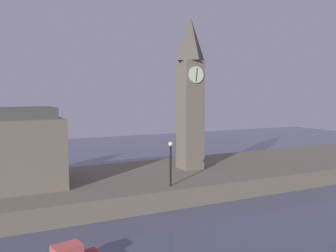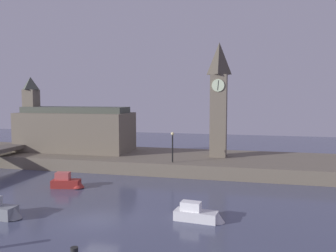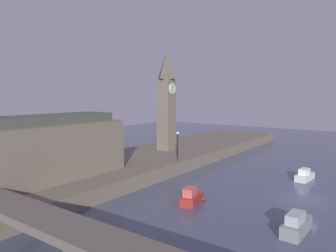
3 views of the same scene
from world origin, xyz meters
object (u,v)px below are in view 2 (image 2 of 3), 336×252
parliament_hall (73,129)px  streetlamp (173,143)px  clock_tower (219,98)px  boat_dinghy_red (68,182)px  boat_ferry_white (199,214)px

parliament_hall → streetlamp: size_ratio=4.47×
clock_tower → parliament_hall: bearing=179.2°
boat_dinghy_red → boat_ferry_white: bearing=-23.7°
boat_ferry_white → streetlamp: bearing=110.4°
parliament_hall → boat_dinghy_red: 15.12m
boat_ferry_white → clock_tower: bearing=91.4°
boat_dinghy_red → clock_tower: bearing=43.5°
boat_dinghy_red → boat_ferry_white: (13.99, -6.15, -0.05)m
clock_tower → boat_dinghy_red: size_ratio=4.04×
parliament_hall → streetlamp: parliament_hall is taller
boat_ferry_white → parliament_hall: bearing=136.8°
clock_tower → boat_dinghy_red: (-13.52, -12.81, -8.26)m
clock_tower → streetlamp: 8.63m
boat_dinghy_red → streetlamp: bearing=40.9°
streetlamp → clock_tower: bearing=47.8°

